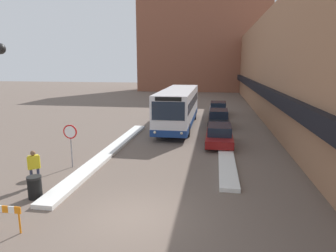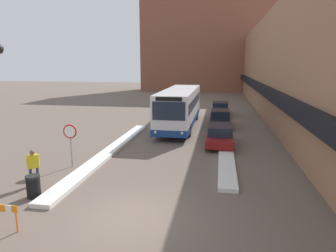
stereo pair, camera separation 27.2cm
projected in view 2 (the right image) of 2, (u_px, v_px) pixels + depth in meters
The scene contains 13 objects.
ground_plane at pixel (130, 217), 10.94m from camera, with size 160.00×160.00×0.00m, color #66564C.
building_row_right at pixel (287, 66), 31.37m from camera, with size 5.50×60.00×10.52m.
building_backdrop_far at pixel (206, 42), 61.40m from camera, with size 26.00×8.00×19.87m.
snow_bank_left at pixel (110, 151), 18.88m from camera, with size 0.90×15.32×0.19m.
snow_bank_right at pixel (226, 158), 17.50m from camera, with size 0.90×9.51×0.20m.
city_bus at pixel (180, 107), 26.41m from camera, with size 2.67×12.03×3.32m.
parked_car_front at pixel (220, 135), 20.58m from camera, with size 1.84×4.41×1.37m.
parked_car_middle at pixel (220, 118), 26.63m from camera, with size 1.84×4.42×1.50m.
parked_car_back at pixel (220, 109), 32.66m from camera, with size 1.88×4.37×1.44m.
stop_sign at pixel (70, 136), 15.94m from camera, with size 0.76×0.08×2.35m.
pedestrian at pixel (33, 164), 13.61m from camera, with size 0.48×0.44×1.68m.
trash_bin at pixel (33, 186), 12.46m from camera, with size 0.59×0.59×0.95m.
construction_barricade at pixel (3, 212), 9.89m from camera, with size 1.10×0.06×0.94m.
Camera 2 is at (3.10, -9.65, 5.47)m, focal length 32.00 mm.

